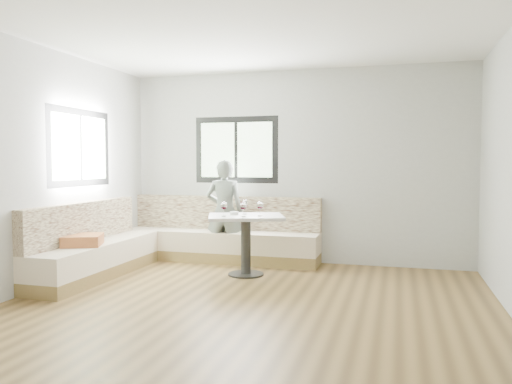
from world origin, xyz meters
TOP-DOWN VIEW (x-y plane):
  - room at (-0.08, 0.08)m, footprint 5.01×5.01m
  - banquette at (-1.59, 1.62)m, footprint 2.91×2.80m
  - table at (-0.43, 1.45)m, footprint 1.14×1.02m
  - person at (-0.96, 2.14)m, footprint 0.58×0.41m
  - olive_ramekin at (-0.59, 1.45)m, footprint 0.11×0.11m
  - wine_glass_a at (-0.65, 1.23)m, footprint 0.08×0.08m
  - wine_glass_b at (-0.40, 1.25)m, footprint 0.08×0.08m
  - wine_glass_c at (-0.22, 1.39)m, footprint 0.08×0.08m
  - wine_glass_d at (-0.48, 1.55)m, footprint 0.08×0.08m

SIDE VIEW (x-z plane):
  - banquette at x=-1.59m, z-range -0.14..0.81m
  - table at x=-0.43m, z-range 0.19..0.97m
  - person at x=-0.96m, z-range 0.00..1.50m
  - olive_ramekin at x=-0.59m, z-range 0.78..0.82m
  - wine_glass_a at x=-0.65m, z-range 0.82..1.01m
  - wine_glass_b at x=-0.40m, z-range 0.82..1.01m
  - wine_glass_c at x=-0.22m, z-range 0.82..1.01m
  - wine_glass_d at x=-0.48m, z-range 0.82..1.01m
  - room at x=-0.08m, z-range 0.01..2.82m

